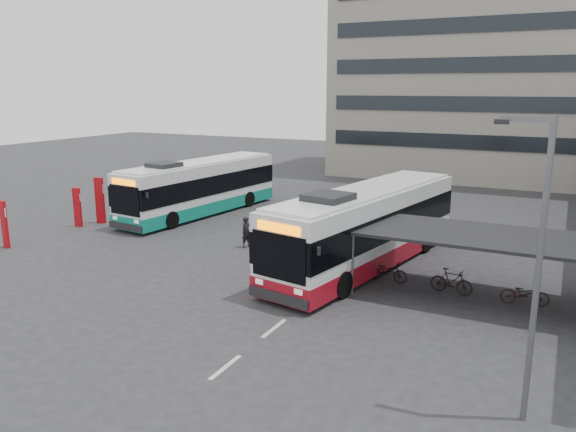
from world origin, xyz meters
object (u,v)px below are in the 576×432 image
at_px(pedestrian, 246,232).
at_px(lamp_post, 535,255).
at_px(bus_main, 366,228).
at_px(bus_teal, 200,188).

xyz_separation_m(pedestrian, lamp_post, (13.67, -9.96, 3.39)).
bearing_deg(bus_main, pedestrian, -170.56).
xyz_separation_m(bus_main, lamp_post, (7.34, -9.87, 2.41)).
bearing_deg(bus_teal, bus_main, -16.48).
xyz_separation_m(bus_teal, lamp_post, (20.26, -15.33, 2.50)).
distance_m(bus_main, lamp_post, 12.53).
height_order(bus_teal, lamp_post, lamp_post).
bearing_deg(lamp_post, pedestrian, 139.90).
xyz_separation_m(bus_main, pedestrian, (-6.33, 0.10, -0.98)).
bearing_deg(lamp_post, bus_main, 122.64).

